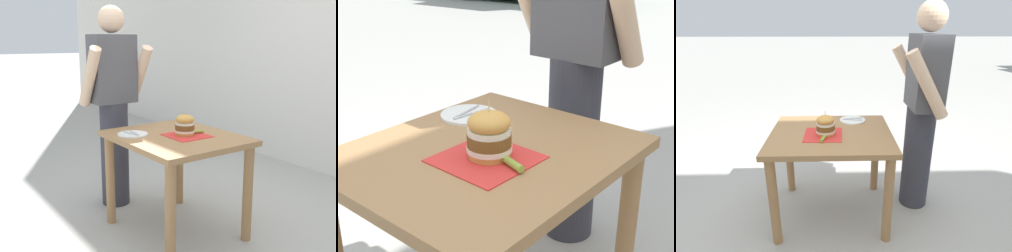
{
  "view_description": "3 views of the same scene",
  "coord_description": "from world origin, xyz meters",
  "views": [
    {
      "loc": [
        -1.62,
        -2.22,
        1.42
      ],
      "look_at": [
        0.0,
        0.1,
        0.79
      ],
      "focal_mm": 42.0,
      "sensor_mm": 36.0,
      "label": 1
    },
    {
      "loc": [
        0.94,
        -1.02,
        1.38
      ],
      "look_at": [
        0.0,
        0.1,
        0.79
      ],
      "focal_mm": 50.0,
      "sensor_mm": 36.0,
      "label": 2
    },
    {
      "loc": [
        1.87,
        0.05,
        1.51
      ],
      "look_at": [
        0.0,
        0.1,
        0.79
      ],
      "focal_mm": 28.0,
      "sensor_mm": 36.0,
      "label": 3
    }
  ],
  "objects": [
    {
      "name": "ground_plane",
      "position": [
        0.0,
        0.0,
        0.0
      ],
      "size": [
        80.0,
        80.0,
        0.0
      ],
      "primitive_type": "plane",
      "color": "#ADAAA3"
    },
    {
      "name": "patio_table",
      "position": [
        0.0,
        0.0,
        0.61
      ],
      "size": [
        0.79,
        0.93,
        0.74
      ],
      "color": "#9E7247",
      "rests_on": "ground"
    },
    {
      "name": "serving_paper",
      "position": [
        0.05,
        -0.06,
        0.75
      ],
      "size": [
        0.29,
        0.29,
        0.0
      ],
      "primitive_type": "cube",
      "rotation": [
        0.0,
        0.0,
        -0.02
      ],
      "color": "red",
      "rests_on": "patio_table"
    },
    {
      "name": "sandwich",
      "position": [
        0.05,
        -0.04,
        0.82
      ],
      "size": [
        0.14,
        0.14,
        0.18
      ],
      "color": "gold",
      "rests_on": "serving_paper"
    },
    {
      "name": "pickle_spear",
      "position": [
        0.16,
        -0.05,
        0.76
      ],
      "size": [
        0.09,
        0.05,
        0.02
      ],
      "primitive_type": "cylinder",
      "rotation": [
        0.0,
        1.57,
        2.85
      ],
      "color": "#8EA83D",
      "rests_on": "serving_paper"
    },
    {
      "name": "side_plate_with_forks",
      "position": [
        -0.25,
        0.18,
        0.75
      ],
      "size": [
        0.22,
        0.22,
        0.02
      ],
      "color": "white",
      "rests_on": "patio_table"
    },
    {
      "name": "diner_across_table",
      "position": [
        -0.12,
        0.73,
        0.88
      ],
      "size": [
        0.55,
        0.35,
        1.69
      ],
      "color": "#33333D",
      "rests_on": "ground"
    }
  ]
}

